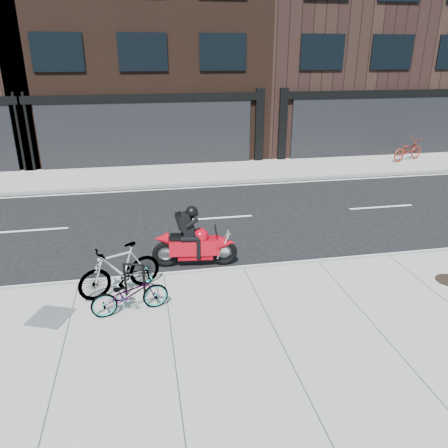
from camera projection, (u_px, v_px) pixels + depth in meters
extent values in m
plane|color=black|center=(228.00, 242.00, 12.84)|extent=(120.00, 120.00, 0.00)
cube|color=gray|center=(280.00, 344.00, 8.25)|extent=(60.00, 6.00, 0.13)
cube|color=gray|center=(195.00, 173.00, 19.90)|extent=(60.00, 3.50, 0.13)
cube|color=black|center=(139.00, 11.00, 23.09)|extent=(12.00, 10.00, 14.50)
cube|color=black|center=(348.00, 33.00, 25.52)|extent=(12.00, 10.00, 12.50)
cylinder|color=black|center=(125.00, 280.00, 9.62)|extent=(0.06, 0.06, 0.79)
cylinder|color=black|center=(144.00, 281.00, 9.56)|extent=(0.06, 0.06, 0.79)
cylinder|color=black|center=(133.00, 264.00, 9.44)|extent=(0.43, 0.20, 0.06)
imported|color=gray|center=(130.00, 294.00, 9.00)|extent=(1.68, 0.85, 0.84)
imported|color=gray|center=(120.00, 269.00, 9.69)|extent=(1.96, 1.27, 1.15)
torus|color=black|center=(224.00, 253.00, 11.36)|extent=(0.71, 0.22, 0.70)
torus|color=black|center=(166.00, 254.00, 11.25)|extent=(0.71, 0.22, 0.70)
cube|color=#9F0713|center=(194.00, 246.00, 11.22)|extent=(1.31, 0.54, 0.40)
cone|color=#9F0713|center=(226.00, 243.00, 11.26)|extent=(0.53, 0.52, 0.47)
sphere|color=#9F0713|center=(200.00, 236.00, 11.13)|extent=(0.42, 0.42, 0.42)
cube|color=black|center=(182.00, 237.00, 11.11)|extent=(0.61, 0.36, 0.13)
cylinder|color=silver|center=(172.00, 252.00, 11.45)|extent=(0.59, 0.16, 0.10)
cube|color=black|center=(187.00, 224.00, 10.99)|extent=(0.45, 0.43, 0.63)
cube|color=black|center=(180.00, 221.00, 10.94)|extent=(0.28, 0.34, 0.43)
sphere|color=black|center=(192.00, 212.00, 10.88)|extent=(0.31, 0.31, 0.31)
imported|color=maroon|center=(408.00, 150.00, 21.72)|extent=(2.16, 1.42, 1.07)
cube|color=#545557|center=(51.00, 317.00, 8.96)|extent=(0.98, 0.98, 0.02)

